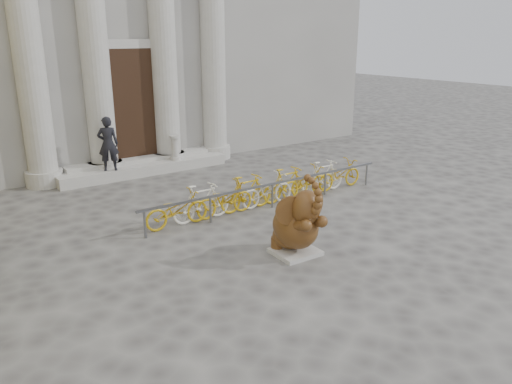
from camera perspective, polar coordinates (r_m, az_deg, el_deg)
ground at (r=10.50m, az=8.15°, el=-8.97°), size 80.00×80.00×0.00m
entrance_steps at (r=17.98m, az=-12.77°, el=2.74°), size 6.00×1.20×0.36m
elephant_statue at (r=10.92m, az=4.69°, el=-3.79°), size 1.28×1.42×1.91m
bike_rack at (r=14.08m, az=1.27°, el=0.41°), size 8.00×0.53×1.00m
pedestrian at (r=16.98m, az=-16.56°, el=5.30°), size 0.76×0.63×1.79m
balustrade_post at (r=18.02m, az=-9.23°, el=4.91°), size 0.36×0.36×0.88m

